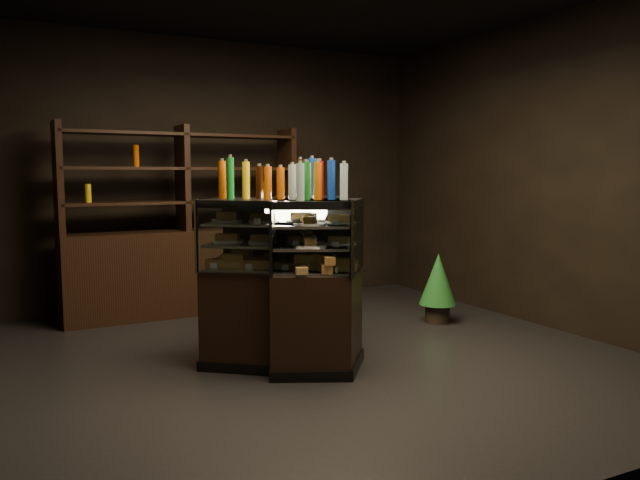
# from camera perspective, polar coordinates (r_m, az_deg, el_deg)

# --- Properties ---
(ground) EXTENTS (5.00, 5.00, 0.00)m
(ground) POSITION_cam_1_polar(r_m,az_deg,el_deg) (5.21, -0.67, -10.63)
(ground) COLOR black
(ground) RESTS_ON ground
(room_shell) EXTENTS (5.02, 5.02, 3.01)m
(room_shell) POSITION_cam_1_polar(r_m,az_deg,el_deg) (5.01, -0.70, 11.17)
(room_shell) COLOR black
(room_shell) RESTS_ON ground
(display_case) EXTENTS (1.45, 1.35, 1.31)m
(display_case) POSITION_cam_1_polar(r_m,az_deg,el_deg) (4.98, -2.14, -6.14)
(display_case) COLOR black
(display_case) RESTS_ON ground
(food_display) EXTENTS (1.08, 1.09, 0.41)m
(food_display) POSITION_cam_1_polar(r_m,az_deg,el_deg) (4.89, -2.13, -0.03)
(food_display) COLOR gold
(food_display) RESTS_ON display_case
(bottles_top) EXTENTS (0.92, 0.95, 0.30)m
(bottles_top) POSITION_cam_1_polar(r_m,az_deg,el_deg) (4.86, -2.20, 5.47)
(bottles_top) COLOR #D8590A
(bottles_top) RESTS_ON display_case
(potted_conifer) EXTENTS (0.37, 0.37, 0.80)m
(potted_conifer) POSITION_cam_1_polar(r_m,az_deg,el_deg) (6.38, 10.75, -3.43)
(potted_conifer) COLOR black
(potted_conifer) RESTS_ON ground
(back_shelving) EXTENTS (2.51, 0.52, 2.00)m
(back_shelving) POSITION_cam_1_polar(r_m,az_deg,el_deg) (6.80, -12.28, -1.60)
(back_shelving) COLOR black
(back_shelving) RESTS_ON ground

